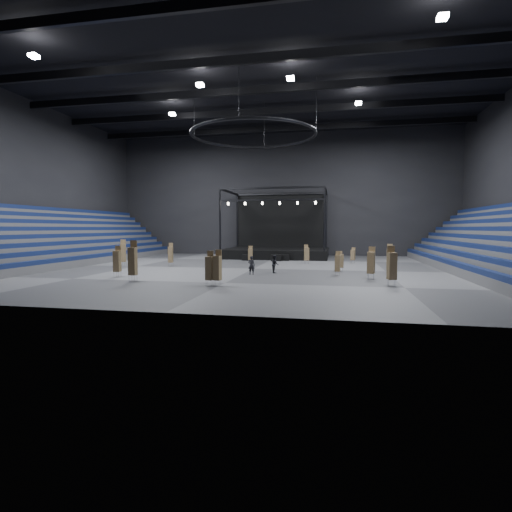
% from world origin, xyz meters
% --- Properties ---
extents(floor, '(50.00, 50.00, 0.00)m').
position_xyz_m(floor, '(0.00, 0.00, 0.00)').
color(floor, '#4E4E50').
rests_on(floor, ground).
extents(ceiling, '(50.00, 42.00, 0.20)m').
position_xyz_m(ceiling, '(0.00, 0.00, 18.00)').
color(ceiling, black).
rests_on(ceiling, wall_back).
extents(wall_back, '(50.00, 0.20, 18.00)m').
position_xyz_m(wall_back, '(0.00, 21.00, 9.00)').
color(wall_back, black).
rests_on(wall_back, ground).
extents(wall_front, '(50.00, 0.20, 18.00)m').
position_xyz_m(wall_front, '(0.00, -21.00, 9.00)').
color(wall_front, black).
rests_on(wall_front, ground).
extents(wall_left, '(0.20, 42.00, 18.00)m').
position_xyz_m(wall_left, '(-25.00, 0.00, 9.00)').
color(wall_left, black).
rests_on(wall_left, ground).
extents(bleachers_left, '(7.20, 40.00, 6.40)m').
position_xyz_m(bleachers_left, '(-22.94, 0.00, 1.73)').
color(bleachers_left, '#4E4E50').
rests_on(bleachers_left, floor).
extents(bleachers_right, '(7.20, 40.00, 6.40)m').
position_xyz_m(bleachers_right, '(22.94, 0.00, 1.73)').
color(bleachers_right, '#4E4E50').
rests_on(bleachers_right, floor).
extents(stage, '(14.00, 10.00, 9.20)m').
position_xyz_m(stage, '(0.00, 16.24, 1.45)').
color(stage, black).
rests_on(stage, floor).
extents(truss_ring, '(12.30, 12.30, 5.15)m').
position_xyz_m(truss_ring, '(-0.00, 0.00, 13.00)').
color(truss_ring, black).
rests_on(truss_ring, ceiling).
extents(roof_girders, '(49.00, 30.35, 0.70)m').
position_xyz_m(roof_girders, '(0.00, -0.00, 17.20)').
color(roof_girders, black).
rests_on(roof_girders, ceiling).
extents(floodlights, '(28.60, 16.60, 0.25)m').
position_xyz_m(floodlights, '(0.00, -4.00, 16.60)').
color(floodlights, white).
rests_on(floodlights, roof_girders).
extents(flight_case_left, '(1.21, 0.89, 0.72)m').
position_xyz_m(flight_case_left, '(-2.85, 9.52, 0.36)').
color(flight_case_left, black).
rests_on(flight_case_left, floor).
extents(flight_case_mid, '(1.31, 0.81, 0.81)m').
position_xyz_m(flight_case_mid, '(0.86, 9.44, 0.41)').
color(flight_case_mid, black).
rests_on(flight_case_mid, floor).
extents(flight_case_right, '(1.16, 0.58, 0.77)m').
position_xyz_m(flight_case_right, '(1.84, 10.13, 0.39)').
color(flight_case_right, black).
rests_on(flight_case_right, floor).
extents(chair_stack_0, '(0.55, 0.55, 2.64)m').
position_xyz_m(chair_stack_0, '(12.52, -2.47, 1.34)').
color(chair_stack_0, silver).
rests_on(chair_stack_0, floor).
extents(chair_stack_1, '(0.54, 0.54, 2.56)m').
position_xyz_m(chair_stack_1, '(-9.69, -8.63, 1.33)').
color(chair_stack_1, silver).
rests_on(chair_stack_1, floor).
extents(chair_stack_2, '(0.50, 0.50, 2.43)m').
position_xyz_m(chair_stack_2, '(-0.70, -11.99, 1.25)').
color(chair_stack_2, silver).
rests_on(chair_stack_2, floor).
extents(chair_stack_3, '(0.48, 0.48, 2.06)m').
position_xyz_m(chair_stack_3, '(8.10, -4.24, 1.07)').
color(chair_stack_3, silver).
rests_on(chair_stack_3, floor).
extents(chair_stack_4, '(0.50, 0.50, 1.99)m').
position_xyz_m(chair_stack_4, '(-1.58, 5.95, 1.07)').
color(chair_stack_4, silver).
rests_on(chair_stack_4, floor).
extents(chair_stack_5, '(0.56, 0.56, 1.89)m').
position_xyz_m(chair_stack_5, '(8.40, -1.00, 1.02)').
color(chair_stack_5, silver).
rests_on(chair_stack_5, floor).
extents(chair_stack_6, '(0.67, 0.67, 2.55)m').
position_xyz_m(chair_stack_6, '(10.68, -6.08, 1.33)').
color(chair_stack_6, silver).
rests_on(chair_stack_6, floor).
extents(chair_stack_7, '(0.56, 0.56, 3.08)m').
position_xyz_m(chair_stack_7, '(-7.13, -10.79, 1.56)').
color(chair_stack_7, silver).
rests_on(chair_stack_7, floor).
extents(chair_stack_8, '(0.61, 0.61, 2.16)m').
position_xyz_m(chair_stack_8, '(4.78, 6.34, 1.14)').
color(chair_stack_8, silver).
rests_on(chair_stack_8, floor).
extents(chair_stack_9, '(0.72, 0.72, 2.81)m').
position_xyz_m(chair_stack_9, '(-14.01, -0.07, 1.45)').
color(chair_stack_9, silver).
rests_on(chair_stack_9, floor).
extents(chair_stack_10, '(0.50, 0.50, 2.44)m').
position_xyz_m(chair_stack_10, '(-9.14, 0.99, 1.25)').
color(chair_stack_10, silver).
rests_on(chair_stack_10, floor).
extents(chair_stack_11, '(0.67, 0.67, 2.77)m').
position_xyz_m(chair_stack_11, '(11.74, -9.75, 1.43)').
color(chair_stack_11, silver).
rests_on(chair_stack_11, floor).
extents(chair_stack_12, '(0.56, 0.56, 1.81)m').
position_xyz_m(chair_stack_12, '(9.91, 8.01, 0.98)').
color(chair_stack_12, silver).
rests_on(chair_stack_12, floor).
extents(chair_stack_13, '(0.55, 0.55, 2.51)m').
position_xyz_m(chair_stack_13, '(-0.12, -11.99, 1.29)').
color(chair_stack_13, silver).
rests_on(chair_stack_13, floor).
extents(man_center, '(0.60, 0.41, 1.60)m').
position_xyz_m(man_center, '(0.82, -4.89, 0.80)').
color(man_center, black).
rests_on(man_center, floor).
extents(crew_member, '(0.81, 0.93, 1.61)m').
position_xyz_m(crew_member, '(2.65, -3.43, 0.81)').
color(crew_member, black).
rests_on(crew_member, floor).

